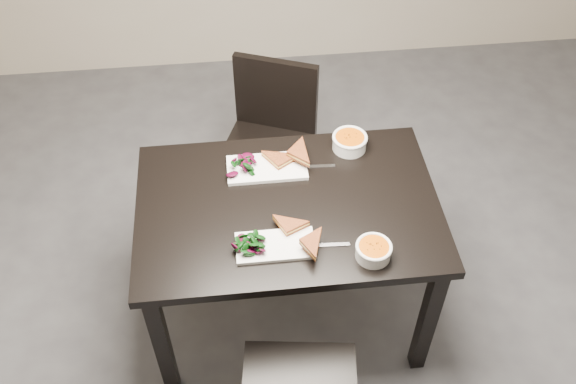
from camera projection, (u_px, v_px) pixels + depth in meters
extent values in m
plane|color=#47474C|center=(387.00, 384.00, 2.80)|extent=(5.00, 5.00, 0.00)
cube|color=black|center=(288.00, 208.00, 2.54)|extent=(1.20, 0.80, 0.04)
cube|color=black|center=(162.00, 345.00, 2.54)|extent=(0.06, 0.06, 0.71)
cube|color=black|center=(428.00, 319.00, 2.62)|extent=(0.06, 0.06, 0.71)
cube|color=black|center=(166.00, 217.00, 3.00)|extent=(0.06, 0.06, 0.71)
cube|color=black|center=(391.00, 198.00, 3.08)|extent=(0.06, 0.06, 0.71)
cube|color=black|center=(255.00, 379.00, 2.60)|extent=(0.04, 0.04, 0.41)
cube|color=black|center=(343.00, 380.00, 2.60)|extent=(0.04, 0.04, 0.41)
cube|color=black|center=(266.00, 152.00, 3.20)|extent=(0.55, 0.55, 0.04)
cube|color=black|center=(223.00, 201.00, 3.27)|extent=(0.05, 0.05, 0.41)
cube|color=black|center=(291.00, 215.00, 3.21)|extent=(0.05, 0.05, 0.41)
cube|color=black|center=(245.00, 154.00, 3.51)|extent=(0.05, 0.05, 0.41)
cube|color=black|center=(309.00, 166.00, 3.45)|extent=(0.05, 0.05, 0.41)
cube|color=black|center=(276.00, 94.00, 3.16)|extent=(0.41, 0.19, 0.40)
cube|color=white|center=(275.00, 246.00, 2.37)|extent=(0.29, 0.15, 0.01)
cylinder|color=white|center=(373.00, 252.00, 2.33)|extent=(0.13, 0.13, 0.05)
cylinder|color=#C55308|center=(374.00, 248.00, 2.31)|extent=(0.11, 0.11, 0.02)
torus|color=white|center=(374.00, 247.00, 2.31)|extent=(0.13, 0.13, 0.01)
cube|color=silver|center=(326.00, 245.00, 2.38)|extent=(0.18, 0.03, 0.00)
cube|color=white|center=(267.00, 168.00, 2.65)|extent=(0.33, 0.16, 0.02)
cylinder|color=white|center=(349.00, 143.00, 2.73)|extent=(0.14, 0.14, 0.06)
cylinder|color=#C55308|center=(350.00, 139.00, 2.71)|extent=(0.12, 0.12, 0.02)
torus|color=white|center=(350.00, 137.00, 2.70)|extent=(0.15, 0.15, 0.01)
cube|color=silver|center=(314.00, 166.00, 2.67)|extent=(0.18, 0.02, 0.00)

